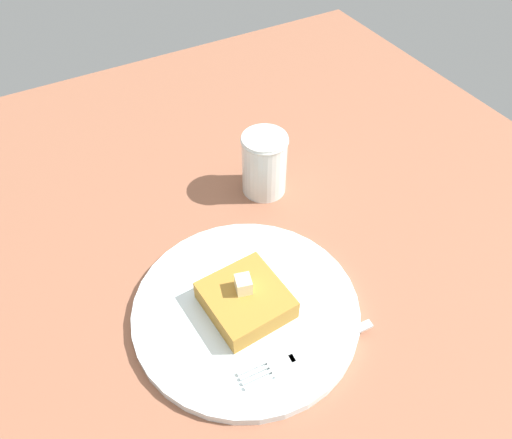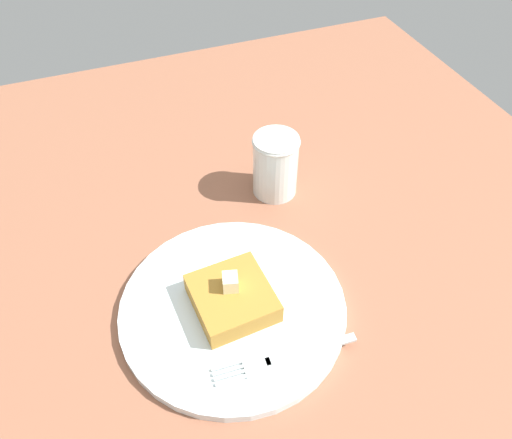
{
  "view_description": "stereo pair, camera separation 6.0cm",
  "coord_description": "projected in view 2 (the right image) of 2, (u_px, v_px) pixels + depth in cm",
  "views": [
    {
      "loc": [
        20.11,
        37.72,
        50.28
      ],
      "look_at": [
        -0.22,
        1.3,
        6.39
      ],
      "focal_mm": 35.0,
      "sensor_mm": 36.0,
      "label": 1
    },
    {
      "loc": [
        14.63,
        40.28,
        50.28
      ],
      "look_at": [
        -0.22,
        1.3,
        6.39
      ],
      "focal_mm": 35.0,
      "sensor_mm": 36.0,
      "label": 2
    }
  ],
  "objects": [
    {
      "name": "syrup_jar",
      "position": [
        275.0,
        168.0,
        0.68
      ],
      "size": [
        6.36,
        6.36,
        9.03
      ],
      "color": "#582D0A",
      "rests_on": "table_surface"
    },
    {
      "name": "butter_pat_primary",
      "position": [
        230.0,
        282.0,
        0.54
      ],
      "size": [
        2.08,
        2.21,
        1.84
      ],
      "primitive_type": "cube",
      "rotation": [
        0.0,
        0.0,
        1.31
      ],
      "color": "#F7F1C2",
      "rests_on": "toast_slice_center"
    },
    {
      "name": "toast_slice_center",
      "position": [
        232.0,
        298.0,
        0.55
      ],
      "size": [
        8.89,
        9.15,
        2.64
      ],
      "primitive_type": "cube",
      "rotation": [
        0.0,
        0.0,
        0.07
      ],
      "color": "#A8772C",
      "rests_on": "plate"
    },
    {
      "name": "plate",
      "position": [
        233.0,
        307.0,
        0.56
      ],
      "size": [
        25.5,
        25.5,
        1.21
      ],
      "color": "white",
      "rests_on": "table_surface"
    },
    {
      "name": "fork",
      "position": [
        279.0,
        359.0,
        0.51
      ],
      "size": [
        16.06,
        2.43,
        0.36
      ],
      "color": "silver",
      "rests_on": "plate"
    },
    {
      "name": "table_surface",
      "position": [
        251.0,
        242.0,
        0.65
      ],
      "size": [
        100.23,
        100.23,
        1.89
      ],
      "primitive_type": "cube",
      "color": "#8F5840",
      "rests_on": "ground"
    }
  ]
}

